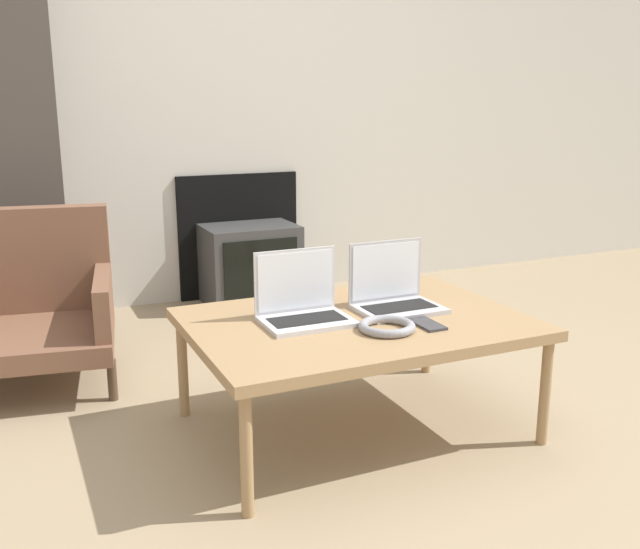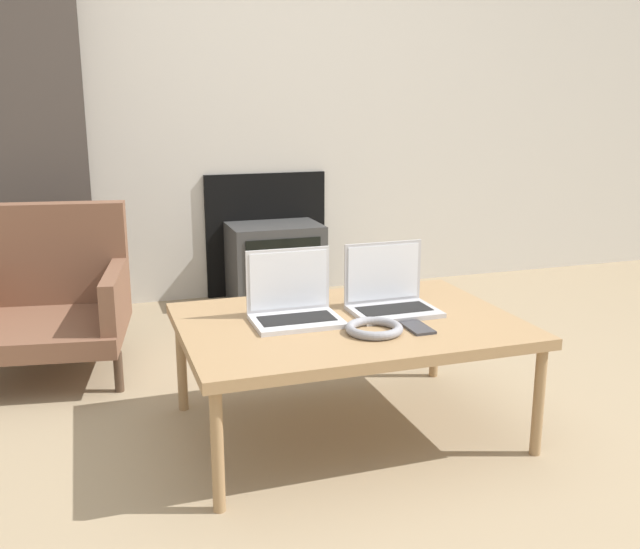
% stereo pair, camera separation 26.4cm
% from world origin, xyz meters
% --- Properties ---
extents(ground_plane, '(14.00, 14.00, 0.00)m').
position_xyz_m(ground_plane, '(0.00, 0.00, 0.00)').
color(ground_plane, '#998466').
extents(wall_back, '(7.00, 0.08, 2.60)m').
position_xyz_m(wall_back, '(0.00, 2.22, 1.29)').
color(wall_back, beige).
rests_on(wall_back, ground_plane).
extents(table, '(1.11, 0.79, 0.40)m').
position_xyz_m(table, '(0.00, 0.33, 0.37)').
color(table, '#9E7A51').
rests_on(table, ground_plane).
extents(laptop_left, '(0.29, 0.22, 0.23)m').
position_xyz_m(laptop_left, '(-0.17, 0.39, 0.46)').
color(laptop_left, silver).
rests_on(laptop_left, table).
extents(laptop_right, '(0.29, 0.21, 0.23)m').
position_xyz_m(laptop_right, '(0.18, 0.39, 0.46)').
color(laptop_right, '#B2B2B7').
rests_on(laptop_right, table).
extents(headphones, '(0.18, 0.18, 0.03)m').
position_xyz_m(headphones, '(0.03, 0.18, 0.42)').
color(headphones, gray).
rests_on(headphones, table).
extents(phone, '(0.07, 0.14, 0.01)m').
position_xyz_m(phone, '(0.18, 0.17, 0.41)').
color(phone, '#333338').
rests_on(phone, table).
extents(tv, '(0.51, 0.37, 0.44)m').
position_xyz_m(tv, '(0.19, 1.99, 0.22)').
color(tv, '#383838').
rests_on(tv, ground_plane).
extents(armchair, '(0.73, 0.72, 0.69)m').
position_xyz_m(armchair, '(-0.99, 1.30, 0.33)').
color(armchair, brown).
rests_on(armchair, ground_plane).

